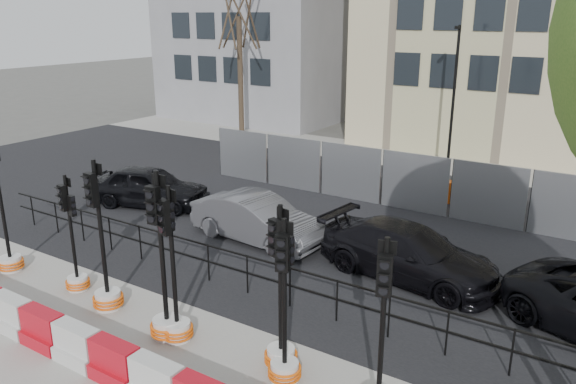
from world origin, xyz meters
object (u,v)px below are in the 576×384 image
Objects in this scene: traffic_signal_a at (8,247)px; car_c at (409,253)px; traffic_signal_d at (165,301)px; traffic_signal_h at (379,381)px; car_a at (149,186)px.

traffic_signal_a is 10.28m from car_c.
traffic_signal_d reaches higher than traffic_signal_h.
traffic_signal_h is 12.47m from car_a.
car_a is at bearing 137.26° from traffic_signal_h.
traffic_signal_a reaches higher than traffic_signal_h.
car_c is at bearing 90.13° from traffic_signal_h.
traffic_signal_d is at bearing -147.69° from car_a.
car_a is (-6.49, 5.81, -0.15)m from traffic_signal_d.
traffic_signal_h is 0.65× the size of car_c.
traffic_signal_d reaches higher than car_a.
traffic_signal_a is at bearing 171.98° from car_a.
traffic_signal_d is at bearing 166.20° from traffic_signal_h.
traffic_signal_a is 1.03× the size of traffic_signal_h.
traffic_signal_d reaches higher than car_c.
car_a is (-0.78, 5.70, 0.03)m from traffic_signal_a.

